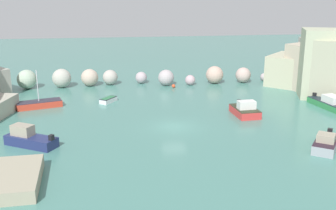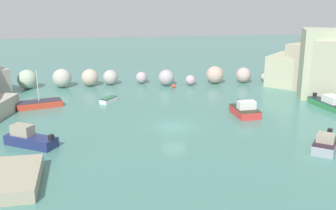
{
  "view_description": "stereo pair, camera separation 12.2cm",
  "coord_description": "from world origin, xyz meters",
  "px_view_note": "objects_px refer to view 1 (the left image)",
  "views": [
    {
      "loc": [
        -6.26,
        -41.82,
        14.59
      ],
      "look_at": [
        0.0,
        4.97,
        1.0
      ],
      "focal_mm": 44.93,
      "sensor_mm": 36.0,
      "label": 1
    },
    {
      "loc": [
        -6.14,
        -41.84,
        14.59
      ],
      "look_at": [
        0.0,
        4.97,
        1.0
      ],
      "focal_mm": 44.93,
      "sensor_mm": 36.0,
      "label": 2
    }
  ],
  "objects_px": {
    "moored_boat_2": "(108,100)",
    "moored_boat_0": "(329,103)",
    "moored_boat_5": "(326,143)",
    "moored_boat_3": "(29,139)",
    "channel_buoy": "(174,86)",
    "moored_boat_1": "(245,110)",
    "moored_boat_4": "(39,104)"
  },
  "relations": [
    {
      "from": "moored_boat_2",
      "to": "moored_boat_5",
      "type": "distance_m",
      "value": 27.3
    },
    {
      "from": "moored_boat_0",
      "to": "moored_boat_3",
      "type": "height_order",
      "value": "moored_boat_3"
    },
    {
      "from": "moored_boat_4",
      "to": "moored_boat_5",
      "type": "height_order",
      "value": "moored_boat_4"
    },
    {
      "from": "channel_buoy",
      "to": "moored_boat_5",
      "type": "bearing_deg",
      "value": -67.81
    },
    {
      "from": "moored_boat_3",
      "to": "moored_boat_0",
      "type": "bearing_deg",
      "value": -135.6
    },
    {
      "from": "channel_buoy",
      "to": "moored_boat_1",
      "type": "distance_m",
      "value": 15.7
    },
    {
      "from": "moored_boat_1",
      "to": "moored_boat_2",
      "type": "height_order",
      "value": "moored_boat_1"
    },
    {
      "from": "moored_boat_0",
      "to": "moored_boat_2",
      "type": "bearing_deg",
      "value": -113.09
    },
    {
      "from": "channel_buoy",
      "to": "moored_boat_5",
      "type": "xyz_separation_m",
      "value": [
        10.39,
        -25.46,
        0.34
      ]
    },
    {
      "from": "moored_boat_1",
      "to": "moored_boat_3",
      "type": "xyz_separation_m",
      "value": [
        -22.96,
        -6.5,
        0.06
      ]
    },
    {
      "from": "moored_boat_4",
      "to": "moored_boat_1",
      "type": "bearing_deg",
      "value": -32.02
    },
    {
      "from": "moored_boat_4",
      "to": "moored_boat_0",
      "type": "bearing_deg",
      "value": -24.68
    },
    {
      "from": "moored_boat_2",
      "to": "moored_boat_5",
      "type": "relative_size",
      "value": 0.57
    },
    {
      "from": "moored_boat_0",
      "to": "moored_boat_3",
      "type": "xyz_separation_m",
      "value": [
        -34.17,
        -8.19,
        0.1
      ]
    },
    {
      "from": "moored_boat_3",
      "to": "moored_boat_5",
      "type": "distance_m",
      "value": 27.49
    },
    {
      "from": "channel_buoy",
      "to": "moored_boat_3",
      "type": "distance_m",
      "value": 26.76
    },
    {
      "from": "moored_boat_0",
      "to": "moored_boat_2",
      "type": "height_order",
      "value": "moored_boat_0"
    },
    {
      "from": "channel_buoy",
      "to": "moored_boat_0",
      "type": "relative_size",
      "value": 0.09
    },
    {
      "from": "moored_boat_1",
      "to": "moored_boat_3",
      "type": "relative_size",
      "value": 0.82
    },
    {
      "from": "moored_boat_5",
      "to": "moored_boat_2",
      "type": "bearing_deg",
      "value": -97.69
    },
    {
      "from": "moored_boat_1",
      "to": "moored_boat_5",
      "type": "height_order",
      "value": "moored_boat_1"
    },
    {
      "from": "moored_boat_0",
      "to": "moored_boat_2",
      "type": "xyz_separation_m",
      "value": [
        -26.9,
        6.0,
        -0.26
      ]
    },
    {
      "from": "moored_boat_3",
      "to": "moored_boat_4",
      "type": "relative_size",
      "value": 0.92
    },
    {
      "from": "moored_boat_1",
      "to": "moored_boat_5",
      "type": "distance_m",
      "value": 11.82
    },
    {
      "from": "moored_boat_2",
      "to": "moored_boat_3",
      "type": "height_order",
      "value": "moored_boat_3"
    },
    {
      "from": "moored_boat_2",
      "to": "moored_boat_5",
      "type": "height_order",
      "value": "moored_boat_5"
    },
    {
      "from": "moored_boat_0",
      "to": "moored_boat_3",
      "type": "bearing_deg",
      "value": -87.03
    },
    {
      "from": "moored_boat_0",
      "to": "moored_boat_5",
      "type": "bearing_deg",
      "value": -39.48
    },
    {
      "from": "moored_boat_2",
      "to": "moored_boat_0",
      "type": "bearing_deg",
      "value": -67.54
    },
    {
      "from": "moored_boat_1",
      "to": "moored_boat_3",
      "type": "bearing_deg",
      "value": -78.47
    },
    {
      "from": "moored_boat_1",
      "to": "moored_boat_2",
      "type": "relative_size",
      "value": 1.59
    },
    {
      "from": "channel_buoy",
      "to": "moored_boat_0",
      "type": "height_order",
      "value": "moored_boat_0"
    }
  ]
}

